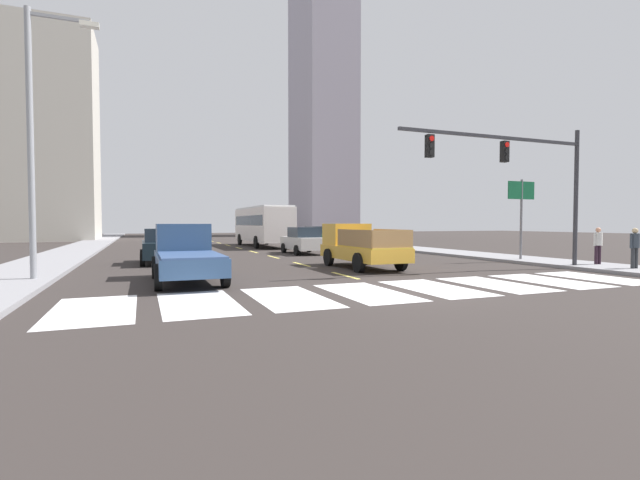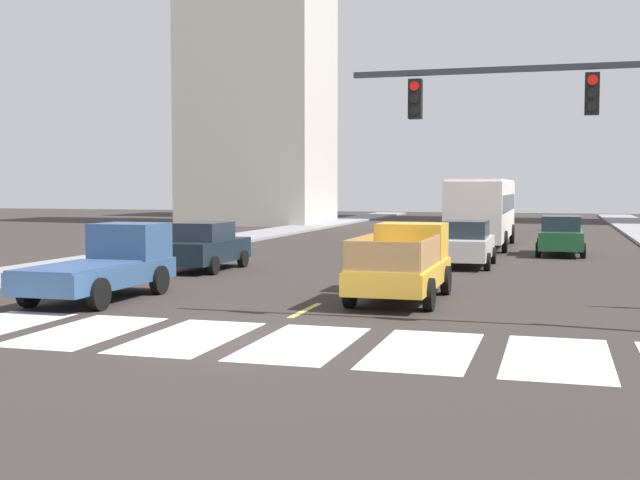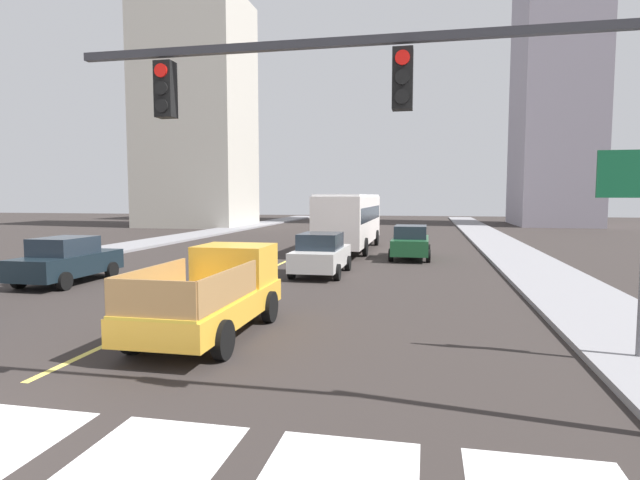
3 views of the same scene
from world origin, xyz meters
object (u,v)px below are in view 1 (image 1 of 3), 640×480
object	(u,v)px
city_bus	(262,223)
sedan_near_left	(303,240)
pickup_stakebed	(358,246)
pedestrian_waiting	(598,243)
sedan_mid	(162,246)
pickup_dark	(186,254)
pedestrian_walking	(635,245)
streetlight_left	(36,132)
direction_sign_green	(521,202)
traffic_signal_gantry	(526,169)
sedan_far	(318,237)

from	to	relation	value
city_bus	sedan_near_left	distance (m)	9.83
pickup_stakebed	pedestrian_waiting	xyz separation A→B (m)	(9.89, -4.07, 0.18)
pickup_stakebed	sedan_mid	distance (m)	9.71
pickup_dark	pedestrian_walking	xyz separation A→B (m)	(17.16, -3.82, 0.20)
pickup_stakebed	streetlight_left	xyz separation A→B (m)	(-12.24, -0.84, 4.03)
pedestrian_walking	direction_sign_green	bearing A→B (deg)	-146.83
pickup_dark	sedan_mid	size ratio (longest dim) A/B	1.18
sedan_near_left	pedestrian_waiting	size ratio (longest dim) A/B	2.68
sedan_near_left	traffic_signal_gantry	world-z (taller)	traffic_signal_gantry
traffic_signal_gantry	pedestrian_walking	size ratio (longest dim) A/B	5.51
streetlight_left	pedestrian_waiting	bearing A→B (deg)	-8.30
traffic_signal_gantry	streetlight_left	xyz separation A→B (m)	(-17.90, 3.16, 0.77)
pickup_stakebed	sedan_mid	xyz separation A→B (m)	(-8.14, 5.30, -0.08)
pickup_dark	sedan_far	distance (m)	21.11
sedan_far	pedestrian_waiting	world-z (taller)	pedestrian_waiting
traffic_signal_gantry	direction_sign_green	size ratio (longest dim) A/B	2.15
pickup_dark	sedan_near_left	xyz separation A→B (m)	(8.30, 11.36, -0.06)
sedan_near_left	sedan_mid	xyz separation A→B (m)	(-8.80, -3.95, 0.00)
sedan_mid	traffic_signal_gantry	size ratio (longest dim) A/B	0.49
streetlight_left	pedestrian_waiting	distance (m)	22.69
sedan_mid	pedestrian_waiting	size ratio (longest dim) A/B	2.68
sedan_near_left	sedan_mid	distance (m)	9.64
direction_sign_green	pedestrian_walking	distance (m)	5.69
traffic_signal_gantry	streetlight_left	size ratio (longest dim) A/B	1.00
pickup_dark	pedestrian_walking	distance (m)	17.58
pedestrian_waiting	pickup_stakebed	bearing A→B (deg)	-49.69
pedestrian_walking	city_bus	bearing A→B (deg)	-133.23
pickup_stakebed	sedan_near_left	size ratio (longest dim) A/B	1.18
sedan_near_left	pedestrian_walking	size ratio (longest dim) A/B	2.68
pickup_dark	pedestrian_walking	size ratio (longest dim) A/B	3.17
pickup_stakebed	sedan_near_left	distance (m)	9.27
sedan_near_left	pedestrian_walking	distance (m)	17.58
pickup_stakebed	direction_sign_green	xyz separation A→B (m)	(8.92, -0.60, 2.10)
city_bus	streetlight_left	distance (m)	23.75
direction_sign_green	sedan_near_left	bearing A→B (deg)	129.96
city_bus	streetlight_left	world-z (taller)	streetlight_left
city_bus	sedan_far	world-z (taller)	city_bus
streetlight_left	pedestrian_waiting	world-z (taller)	streetlight_left
pickup_dark	pedestrian_walking	world-z (taller)	pickup_dark
sedan_far	pedestrian_waiting	bearing A→B (deg)	-73.68
pickup_stakebed	streetlight_left	size ratio (longest dim) A/B	0.58
city_bus	direction_sign_green	bearing A→B (deg)	-67.65
sedan_near_left	traffic_signal_gantry	distance (m)	14.55
pickup_stakebed	pedestrian_waiting	distance (m)	10.70
streetlight_left	pedestrian_walking	world-z (taller)	streetlight_left
sedan_far	direction_sign_green	distance (m)	16.91
sedan_mid	traffic_signal_gantry	world-z (taller)	traffic_signal_gantry
sedan_far	sedan_near_left	bearing A→B (deg)	-119.16
direction_sign_green	streetlight_left	size ratio (longest dim) A/B	0.47
pickup_dark	direction_sign_green	distance (m)	16.76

